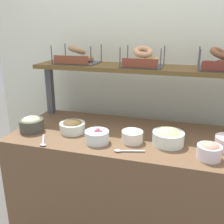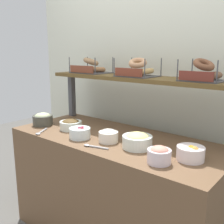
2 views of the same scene
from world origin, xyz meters
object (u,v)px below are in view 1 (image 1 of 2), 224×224
(bowl_lox_spread, at_px, (209,151))
(serving_spoon_by_edge, at_px, (43,142))
(bowl_egg_salad, at_px, (168,137))
(bagel_basket_sesame, at_px, (142,60))
(bagel_basket_cinnamon_raisin, at_px, (219,62))
(bowl_beet_salad, at_px, (97,136))
(bowl_cream_cheese, at_px, (132,135))
(serving_spoon_near_plate, at_px, (124,151))
(bowl_tuna_salad, at_px, (31,124))
(bagel_basket_everything, at_px, (77,57))
(bowl_chocolate_spread, at_px, (72,126))

(bowl_lox_spread, distance_m, serving_spoon_by_edge, 1.00)
(bowl_egg_salad, bearing_deg, bagel_basket_sesame, 125.73)
(bagel_basket_cinnamon_raisin, bearing_deg, bowl_beet_salad, -148.30)
(bagel_basket_cinnamon_raisin, bearing_deg, bowl_egg_salad, -128.53)
(bowl_cream_cheese, distance_m, serving_spoon_near_plate, 0.16)
(bowl_tuna_salad, distance_m, serving_spoon_near_plate, 0.72)
(bowl_tuna_salad, bearing_deg, bowl_cream_cheese, 1.68)
(bowl_egg_salad, xyz_separation_m, bagel_basket_everything, (-0.76, 0.36, 0.43))
(bowl_beet_salad, distance_m, bowl_cream_cheese, 0.23)
(bowl_tuna_salad, xyz_separation_m, bagel_basket_everything, (0.19, 0.41, 0.42))
(bowl_egg_salad, xyz_separation_m, serving_spoon_near_plate, (-0.24, -0.18, -0.04))
(bowl_cream_cheese, bearing_deg, bowl_chocolate_spread, 174.60)
(bowl_egg_salad, xyz_separation_m, bowl_lox_spread, (0.24, -0.13, -0.00))
(bowl_lox_spread, bearing_deg, serving_spoon_by_edge, -175.07)
(bowl_egg_salad, relative_size, bowl_tuna_salad, 1.17)
(bowl_beet_salad, bearing_deg, bowl_egg_salad, 12.47)
(bowl_beet_salad, relative_size, bowl_chocolate_spread, 0.87)
(bowl_beet_salad, height_order, bowl_lox_spread, bowl_lox_spread)
(bowl_lox_spread, relative_size, bowl_cream_cheese, 0.99)
(serving_spoon_near_plate, xyz_separation_m, bagel_basket_sesame, (-0.00, 0.51, 0.47))
(bowl_beet_salad, xyz_separation_m, bagel_basket_sesame, (0.20, 0.43, 0.44))
(bowl_chocolate_spread, bearing_deg, serving_spoon_by_edge, -114.37)
(bowl_lox_spread, height_order, serving_spoon_near_plate, bowl_lox_spread)
(bowl_egg_salad, relative_size, serving_spoon_near_plate, 1.11)
(bagel_basket_sesame, bearing_deg, bagel_basket_cinnamon_raisin, 1.13)
(bowl_lox_spread, bearing_deg, bagel_basket_everything, 154.08)
(bowl_tuna_salad, distance_m, bagel_basket_everything, 0.62)
(bowl_tuna_salad, distance_m, serving_spoon_by_edge, 0.25)
(bowl_beet_salad, height_order, bowl_chocolate_spread, bowl_beet_salad)
(bowl_lox_spread, relative_size, serving_spoon_by_edge, 0.86)
(serving_spoon_by_edge, distance_m, bagel_basket_everything, 0.74)
(bowl_egg_salad, relative_size, bowl_beet_salad, 1.27)
(bowl_lox_spread, bearing_deg, serving_spoon_near_plate, -173.43)
(bowl_egg_salad, relative_size, bagel_basket_cinnamon_raisin, 0.73)
(serving_spoon_near_plate, relative_size, serving_spoon_by_edge, 1.12)
(bowl_tuna_salad, bearing_deg, serving_spoon_by_edge, -41.27)
(bowl_cream_cheese, height_order, serving_spoon_by_edge, bowl_cream_cheese)
(bowl_egg_salad, height_order, bowl_lox_spread, bowl_egg_salad)
(bowl_beet_salad, xyz_separation_m, serving_spoon_near_plate, (0.20, -0.08, -0.03))
(bowl_chocolate_spread, distance_m, serving_spoon_by_edge, 0.25)
(bowl_tuna_salad, xyz_separation_m, serving_spoon_near_plate, (0.71, -0.13, -0.05))
(bowl_cream_cheese, distance_m, bagel_basket_cinnamon_raisin, 0.76)
(bagel_basket_cinnamon_raisin, bearing_deg, bowl_lox_spread, -94.37)
(bowl_beet_salad, bearing_deg, bowl_cream_cheese, 17.48)
(bowl_chocolate_spread, relative_size, serving_spoon_by_edge, 1.12)
(serving_spoon_by_edge, relative_size, bagel_basket_cinnamon_raisin, 0.58)
(bowl_tuna_salad, bearing_deg, bagel_basket_sesame, 28.37)
(bowl_chocolate_spread, distance_m, bagel_basket_cinnamon_raisin, 1.08)
(bowl_egg_salad, xyz_separation_m, bowl_beet_salad, (-0.44, -0.10, -0.01))
(bowl_beet_salad, height_order, serving_spoon_near_plate, bowl_beet_salad)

